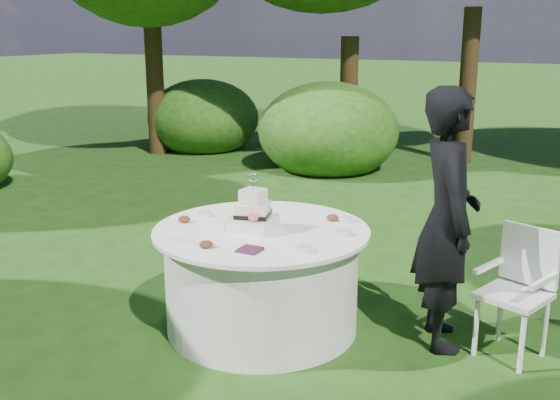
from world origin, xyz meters
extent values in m
plane|color=#213C10|center=(0.00, 0.00, 0.00)|extent=(80.00, 80.00, 0.00)
cube|color=#441D39|center=(0.17, -0.47, 0.78)|extent=(0.14, 0.14, 0.02)
ellipsoid|color=silver|center=(-0.27, -0.49, 0.78)|extent=(0.48, 0.07, 0.01)
imported|color=black|center=(1.23, 0.38, 0.90)|extent=(0.67, 0.78, 1.81)
cylinder|color=white|center=(0.00, 0.00, 0.37)|extent=(1.40, 1.40, 0.74)
cylinder|color=white|center=(0.00, 0.00, 0.76)|extent=(1.56, 1.56, 0.03)
cube|color=silver|center=(-0.04, -0.05, 0.82)|extent=(0.31, 0.31, 0.10)
cube|color=silver|center=(-0.04, -0.05, 0.92)|extent=(0.27, 0.27, 0.10)
cube|color=white|center=(-0.04, -0.05, 1.02)|extent=(0.16, 0.16, 0.10)
cube|color=black|center=(-0.04, -0.05, 0.89)|extent=(0.29, 0.29, 0.03)
sphere|color=#F0467E|center=(0.03, -0.16, 0.91)|extent=(0.08, 0.08, 0.08)
cylinder|color=silver|center=(-0.04, -0.05, 1.09)|extent=(0.01, 0.01, 0.05)
torus|color=white|center=(-0.04, -0.05, 1.16)|extent=(0.07, 0.02, 0.07)
cube|color=silver|center=(1.71, 0.37, 0.44)|extent=(0.52, 0.52, 0.04)
cube|color=white|center=(1.77, 0.54, 0.68)|extent=(0.39, 0.17, 0.40)
cylinder|color=silver|center=(1.50, 0.27, 0.21)|extent=(0.03, 0.03, 0.42)
cylinder|color=white|center=(1.81, 0.16, 0.21)|extent=(0.03, 0.03, 0.42)
cylinder|color=white|center=(1.61, 0.58, 0.21)|extent=(0.03, 0.03, 0.42)
cylinder|color=silver|center=(1.92, 0.47, 0.21)|extent=(0.03, 0.03, 0.42)
cube|color=white|center=(1.53, 0.43, 0.60)|extent=(0.15, 0.36, 0.03)
cube|color=white|center=(1.89, 0.30, 0.60)|extent=(0.15, 0.36, 0.03)
cylinder|color=silver|center=(0.49, -0.32, 0.79)|extent=(0.10, 0.10, 0.04)
cylinder|color=silver|center=(-0.28, 0.48, 0.79)|extent=(0.10, 0.10, 0.04)
cylinder|color=silver|center=(0.48, 0.43, 0.79)|extent=(0.10, 0.10, 0.04)
cylinder|color=silver|center=(-0.54, 0.08, 0.79)|extent=(0.10, 0.10, 0.04)
cylinder|color=silver|center=(0.59, 0.12, 0.79)|extent=(0.10, 0.10, 0.04)
ellipsoid|color=#562D16|center=(0.38, 0.41, 0.79)|extent=(0.09, 0.09, 0.05)
ellipsoid|color=#562D16|center=(-0.12, -0.54, 0.79)|extent=(0.09, 0.09, 0.05)
ellipsoid|color=#562D16|center=(-0.58, -0.12, 0.79)|extent=(0.09, 0.09, 0.05)
camera|label=1|loc=(2.14, -3.95, 2.17)|focal=42.00mm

